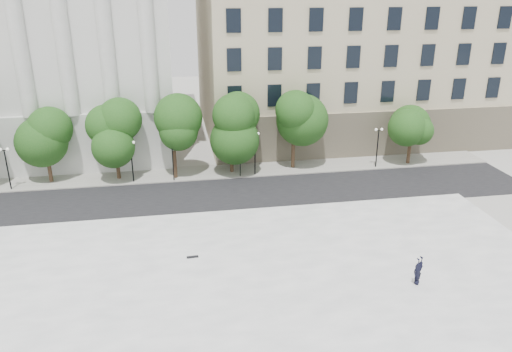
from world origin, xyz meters
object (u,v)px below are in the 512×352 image
(person_lying, at_px, (417,280))
(traffic_light_west, at_px, (172,143))
(traffic_light_east, at_px, (240,141))
(skateboard, at_px, (193,257))

(person_lying, bearing_deg, traffic_light_west, 99.59)
(traffic_light_west, relative_size, person_lying, 2.34)
(traffic_light_west, bearing_deg, person_lying, -55.57)
(traffic_light_west, height_order, traffic_light_east, traffic_light_west)
(skateboard, bearing_deg, person_lying, -25.44)
(traffic_light_east, relative_size, skateboard, 5.35)
(traffic_light_east, distance_m, person_lying, 22.40)
(person_lying, xyz_separation_m, skateboard, (-13.26, 5.48, -0.21))
(traffic_light_east, distance_m, skateboard, 16.51)
(person_lying, bearing_deg, traffic_light_east, 85.94)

